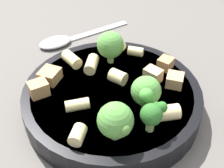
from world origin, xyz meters
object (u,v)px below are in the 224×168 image
(rigatoni_2, at_px, (117,49))
(rigatoni_3, at_px, (118,77))
(chicken_chunk_0, at_px, (50,76))
(spoon, at_px, (66,39))
(rigatoni_6, at_px, (78,135))
(broccoli_floret_0, at_px, (146,92))
(broccoli_floret_2, at_px, (116,121))
(chicken_chunk_2, at_px, (39,89))
(chicken_chunk_1, at_px, (153,75))
(rigatoni_1, at_px, (136,51))
(broccoli_floret_3, at_px, (155,113))
(rigatoni_5, at_px, (72,59))
(rigatoni_4, at_px, (167,113))
(chicken_chunk_3, at_px, (167,65))
(rigatoni_0, at_px, (77,105))
(chicken_chunk_4, at_px, (175,80))
(pasta_bowl, at_px, (112,98))
(broccoli_floret_1, at_px, (110,44))
(rigatoni_7, at_px, (92,64))

(rigatoni_2, distance_m, rigatoni_3, 0.07)
(chicken_chunk_0, relative_size, spoon, 0.14)
(rigatoni_2, relative_size, rigatoni_6, 1.11)
(broccoli_floret_0, bearing_deg, chicken_chunk_0, -53.66)
(broccoli_floret_2, relative_size, chicken_chunk_2, 1.95)
(chicken_chunk_1, xyz_separation_m, chicken_chunk_2, (0.13, -0.05, 0.00))
(broccoli_floret_0, height_order, rigatoni_1, broccoli_floret_0)
(broccoli_floret_3, height_order, rigatoni_5, broccoli_floret_3)
(rigatoni_1, bearing_deg, rigatoni_2, -42.25)
(rigatoni_4, bearing_deg, chicken_chunk_3, -130.04)
(chicken_chunk_3, bearing_deg, rigatoni_1, -71.86)
(chicken_chunk_2, xyz_separation_m, chicken_chunk_3, (-0.17, 0.04, -0.00))
(chicken_chunk_2, bearing_deg, rigatoni_5, -150.94)
(broccoli_floret_3, bearing_deg, rigatoni_4, -170.39)
(rigatoni_0, bearing_deg, chicken_chunk_1, 177.07)
(rigatoni_3, distance_m, spoon, 0.17)
(broccoli_floret_0, bearing_deg, rigatoni_2, -105.78)
(rigatoni_0, bearing_deg, broccoli_floret_0, 152.17)
(broccoli_floret_2, distance_m, rigatoni_1, 0.16)
(rigatoni_1, relative_size, chicken_chunk_4, 1.03)
(pasta_bowl, relative_size, chicken_chunk_0, 9.01)
(pasta_bowl, xyz_separation_m, rigatoni_6, (0.07, 0.05, 0.02))
(broccoli_floret_0, xyz_separation_m, broccoli_floret_3, (0.01, 0.03, 0.00))
(rigatoni_0, distance_m, rigatoni_3, 0.07)
(broccoli_floret_0, bearing_deg, chicken_chunk_4, -169.28)
(rigatoni_5, bearing_deg, chicken_chunk_2, 29.06)
(rigatoni_1, bearing_deg, chicken_chunk_1, 75.77)
(broccoli_floret_2, height_order, chicken_chunk_3, broccoli_floret_2)
(chicken_chunk_0, distance_m, chicken_chunk_2, 0.03)
(rigatoni_1, distance_m, rigatoni_4, 0.13)
(chicken_chunk_3, bearing_deg, chicken_chunk_4, 67.28)
(rigatoni_6, bearing_deg, chicken_chunk_2, -85.56)
(broccoli_floret_1, relative_size, rigatoni_0, 1.67)
(rigatoni_5, distance_m, rigatoni_7, 0.03)
(rigatoni_0, height_order, rigatoni_6, rigatoni_6)
(broccoli_floret_3, distance_m, chicken_chunk_4, 0.08)
(broccoli_floret_0, height_order, chicken_chunk_4, broccoli_floret_0)
(broccoli_floret_1, bearing_deg, rigatoni_7, 3.56)
(chicken_chunk_0, relative_size, chicken_chunk_1, 1.16)
(rigatoni_5, xyz_separation_m, chicken_chunk_3, (-0.10, 0.08, -0.00))
(broccoli_floret_3, xyz_separation_m, rigatoni_1, (-0.07, -0.12, -0.02))
(rigatoni_7, bearing_deg, broccoli_floret_2, 72.21)
(rigatoni_4, distance_m, rigatoni_6, 0.10)
(spoon, bearing_deg, rigatoni_3, 88.45)
(rigatoni_6, bearing_deg, broccoli_floret_0, -177.36)
(broccoli_floret_3, height_order, chicken_chunk_1, broccoli_floret_3)
(pasta_bowl, distance_m, broccoli_floret_0, 0.06)
(broccoli_floret_3, relative_size, rigatoni_7, 1.21)
(rigatoni_0, height_order, rigatoni_4, rigatoni_4)
(chicken_chunk_1, height_order, chicken_chunk_2, same)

